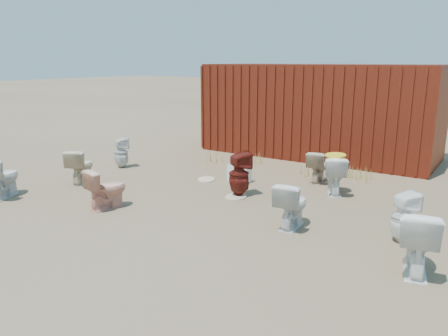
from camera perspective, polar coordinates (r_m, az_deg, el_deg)
The scene contains 22 objects.
ground at distance 7.79m, azimuth -2.46°, elevation -4.81°, with size 100.00×100.00×0.00m, color brown.
shipping_container at distance 12.04m, azimuth 12.33°, elevation 7.38°, with size 6.00×2.40×2.40m, color #540E0E.
toilet_front_a at distance 9.11m, azimuth -27.02°, elevation -1.08°, with size 0.43×0.75×0.77m, color silver.
toilet_front_pink at distance 7.78m, azimuth -15.09°, elevation -2.61°, with size 0.39×0.69×0.70m, color #EBA388.
toilet_front_c at distance 6.74m, azimuth 8.83°, elevation -4.73°, with size 0.40×0.71×0.72m, color silver.
toilet_front_maroon at distance 8.18m, azimuth 1.98°, elevation -0.81°, with size 0.38×0.39×0.85m, color #5E1610.
toilet_front_e at distance 5.75m, azimuth 23.92°, elevation -8.66°, with size 0.45×0.80×0.81m, color white.
toilet_back_a at distance 10.67m, azimuth -13.31°, elevation 1.98°, with size 0.33×0.34×0.73m, color silver.
toilet_back_beige_left at distance 9.51m, azimuth -18.20°, elevation 0.22°, with size 0.41×0.71×0.73m, color beige.
toilet_back_beige_right at distance 9.33m, azimuth 12.14°, elevation 0.18°, with size 0.37×0.66×0.67m, color #C8B092.
toilet_back_yellowlid at distance 8.59m, azimuth 14.22°, elevation -0.86°, with size 0.42×0.73×0.74m, color white.
toilet_back_e at distance 6.61m, azimuth 22.39°, elevation -5.97°, with size 0.33×0.34×0.73m, color white.
yellow_lid at distance 8.51m, azimuth 14.37°, elevation 1.64°, with size 0.38×0.47×0.03m, color yellow.
loose_tank at distance 9.22m, azimuth 2.00°, elevation -0.70°, with size 0.50×0.20×0.35m, color silver.
loose_lid_near at distance 8.19m, azimuth 1.56°, elevation -3.77°, with size 0.38×0.49×0.02m, color #C5AB8F.
loose_lid_far at distance 9.37m, azimuth -2.32°, elevation -1.50°, with size 0.36×0.47×0.02m, color beige.
weed_clump_a at distance 10.97m, azimuth -1.48°, elevation 1.45°, with size 0.36×0.36×0.27m, color olive.
weed_clump_b at distance 9.88m, azimuth 10.28°, elevation -0.21°, with size 0.32×0.32×0.26m, color olive.
weed_clump_c at distance 9.74m, azimuth 17.42°, elevation -0.67°, with size 0.36×0.36×0.31m, color olive.
weed_clump_d at distance 10.79m, azimuth 4.19°, elevation 1.25°, with size 0.30×0.30×0.29m, color olive.
weed_clump_e at distance 9.92m, azimuth 16.38°, elevation -0.34°, with size 0.34×0.34×0.31m, color olive.
weed_clump_f at distance 7.19m, azimuth 22.47°, elevation -6.63°, with size 0.28×0.28×0.21m, color olive.
Camera 1 is at (4.36, -5.95, 2.49)m, focal length 35.00 mm.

